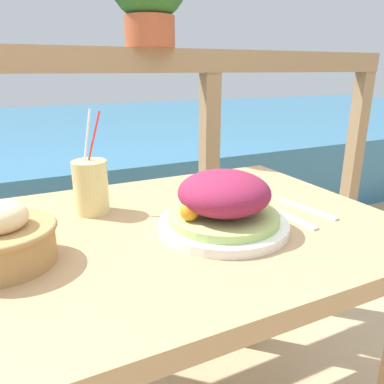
# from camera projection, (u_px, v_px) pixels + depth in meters

# --- Properties ---
(patio_table) EXTENTS (0.96, 0.73, 0.71)m
(patio_table) POSITION_uv_depth(u_px,v_px,m) (182.00, 266.00, 0.89)
(patio_table) COLOR tan
(patio_table) RESTS_ON ground_plane
(railing_fence) EXTENTS (2.80, 0.08, 1.12)m
(railing_fence) POSITION_uv_depth(u_px,v_px,m) (105.00, 138.00, 1.43)
(railing_fence) COLOR #937551
(railing_fence) RESTS_ON ground_plane
(sea_backdrop) EXTENTS (12.00, 4.00, 0.53)m
(sea_backdrop) POSITION_uv_depth(u_px,v_px,m) (50.00, 151.00, 3.73)
(sea_backdrop) COLOR teal
(sea_backdrop) RESTS_ON ground_plane
(salad_plate) EXTENTS (0.28, 0.28, 0.13)m
(salad_plate) POSITION_uv_depth(u_px,v_px,m) (224.00, 205.00, 0.80)
(salad_plate) COLOR white
(salad_plate) RESTS_ON patio_table
(drink_glass) EXTENTS (0.08, 0.08, 0.25)m
(drink_glass) POSITION_uv_depth(u_px,v_px,m) (91.00, 187.00, 0.90)
(drink_glass) COLOR #DBCC7F
(drink_glass) RESTS_ON patio_table
(bread_basket) EXTENTS (0.19, 0.19, 0.12)m
(bread_basket) POSITION_uv_depth(u_px,v_px,m) (3.00, 239.00, 0.66)
(bread_basket) COLOR #AD7F47
(bread_basket) RESTS_ON patio_table
(fork) EXTENTS (0.03, 0.18, 0.00)m
(fork) POSITION_uv_depth(u_px,v_px,m) (287.00, 216.00, 0.89)
(fork) COLOR silver
(fork) RESTS_ON patio_table
(knife) EXTENTS (0.04, 0.18, 0.00)m
(knife) POSITION_uv_depth(u_px,v_px,m) (306.00, 208.00, 0.94)
(knife) COLOR silver
(knife) RESTS_ON patio_table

